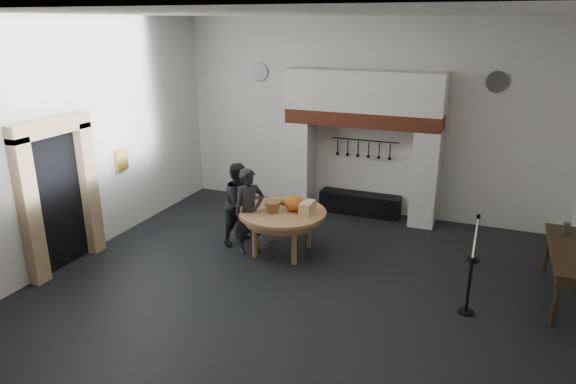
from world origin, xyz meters
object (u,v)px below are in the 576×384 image
at_px(visitor_far, 240,203).
at_px(barrier_post_far, 476,239).
at_px(visitor_near, 249,211).
at_px(work_table, 282,213).
at_px(side_table, 569,251).
at_px(barrier_post_near, 469,287).
at_px(iron_range, 360,204).

height_order(visitor_far, barrier_post_far, visitor_far).
distance_m(visitor_near, visitor_far, 0.57).
relative_size(work_table, side_table, 0.78).
relative_size(visitor_near, barrier_post_near, 1.91).
xyz_separation_m(side_table, barrier_post_far, (-1.42, 0.95, -0.42)).
bearing_deg(work_table, visitor_near, -159.26).
relative_size(work_table, visitor_near, 1.00).
bearing_deg(barrier_post_far, visitor_far, -169.56).
relative_size(iron_range, visitor_far, 1.12).
distance_m(iron_range, side_table, 4.90).
distance_m(barrier_post_near, barrier_post_far, 2.00).
xyz_separation_m(visitor_far, barrier_post_near, (4.56, -1.16, -0.39)).
bearing_deg(barrier_post_near, visitor_near, 169.66).
bearing_deg(iron_range, work_table, -108.18).
bearing_deg(visitor_far, work_table, -82.99).
height_order(visitor_near, barrier_post_near, visitor_near).
bearing_deg(visitor_near, work_table, -26.69).
relative_size(barrier_post_near, barrier_post_far, 1.00).
xyz_separation_m(barrier_post_near, barrier_post_far, (0.00, 2.00, 0.00)).
height_order(barrier_post_near, barrier_post_far, same).
relative_size(visitor_near, side_table, 0.78).
distance_m(work_table, barrier_post_far, 3.72).
height_order(side_table, barrier_post_far, same).
height_order(side_table, barrier_post_near, same).
distance_m(visitor_near, side_table, 5.59).
height_order(work_table, side_table, side_table).
distance_m(side_table, barrier_post_far, 1.76).
bearing_deg(barrier_post_far, work_table, -164.12).
bearing_deg(iron_range, side_table, -32.57).
bearing_deg(side_table, work_table, -179.25).
height_order(visitor_near, visitor_far, visitor_near).
height_order(iron_range, work_table, work_table).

